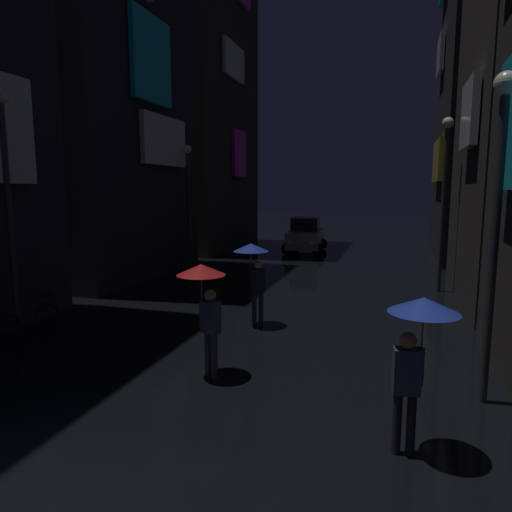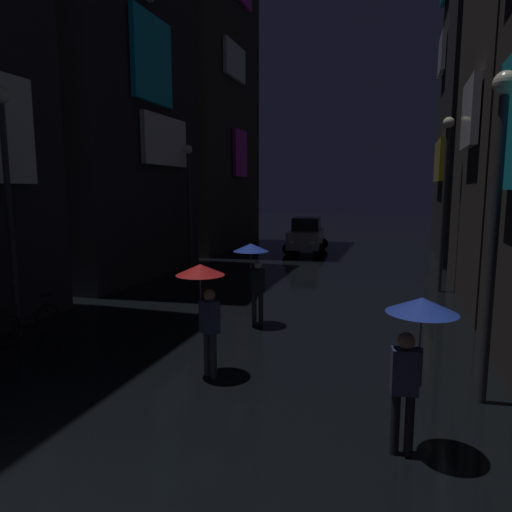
{
  "view_description": "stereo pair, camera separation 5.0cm",
  "coord_description": "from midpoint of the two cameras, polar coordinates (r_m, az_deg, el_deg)",
  "views": [
    {
      "loc": [
        3.51,
        -3.08,
        3.48
      ],
      "look_at": [
        0.0,
        8.37,
        1.72
      ],
      "focal_mm": 32.0,
      "sensor_mm": 36.0,
      "label": 1
    },
    {
      "loc": [
        3.56,
        -3.07,
        3.48
      ],
      "look_at": [
        0.0,
        8.37,
        1.72
      ],
      "focal_mm": 32.0,
      "sensor_mm": 36.0,
      "label": 2
    }
  ],
  "objects": [
    {
      "name": "pedestrian_midstreet_left_blue",
      "position": [
        11.56,
        -0.49,
        -0.62
      ],
      "size": [
        0.9,
        0.9,
        2.12
      ],
      "color": "#2D2D38",
      "rests_on": "ground"
    },
    {
      "name": "bicycle_parked_at_storefront",
      "position": [
        12.01,
        -26.67,
        -7.44
      ],
      "size": [
        0.3,
        1.81,
        0.96
      ],
      "color": "black",
      "rests_on": "ground"
    },
    {
      "name": "streetlamp_right_near",
      "position": [
        8.01,
        27.76,
        6.06
      ],
      "size": [
        0.36,
        0.36,
        5.22
      ],
      "color": "#2D2D33",
      "rests_on": "ground"
    },
    {
      "name": "streetlamp_left_near",
      "position": [
        11.96,
        -28.79,
        7.74
      ],
      "size": [
        0.36,
        0.36,
        5.72
      ],
      "color": "#2D2D33",
      "rests_on": "ground"
    },
    {
      "name": "streetlamp_right_far",
      "position": [
        16.5,
        22.39,
        8.17
      ],
      "size": [
        0.36,
        0.36,
        5.79
      ],
      "color": "#2D2D33",
      "rests_on": "ground"
    },
    {
      "name": "building_left_far",
      "position": [
        29.27,
        -6.8,
        27.11
      ],
      "size": [
        4.25,
        8.68,
        25.81
      ],
      "color": "#2D2826",
      "rests_on": "ground"
    },
    {
      "name": "car_distant",
      "position": [
        25.5,
        6.13,
        2.58
      ],
      "size": [
        2.49,
        4.26,
        1.92
      ],
      "color": "#99999E",
      "rests_on": "ground"
    },
    {
      "name": "streetlamp_left_far",
      "position": [
        19.82,
        -8.54,
        7.88
      ],
      "size": [
        0.36,
        0.36,
        5.31
      ],
      "color": "#2D2D33",
      "rests_on": "ground"
    },
    {
      "name": "pedestrian_near_crossing_red",
      "position": [
        8.42,
        -6.67,
        -4.08
      ],
      "size": [
        0.9,
        0.9,
        2.12
      ],
      "color": "#2D2D38",
      "rests_on": "ground"
    },
    {
      "name": "pedestrian_midstreet_centre_blue",
      "position": [
        6.24,
        19.37,
        -8.94
      ],
      "size": [
        0.9,
        0.9,
        2.12
      ],
      "color": "black",
      "rests_on": "ground"
    },
    {
      "name": "building_right_far",
      "position": [
        27.09,
        27.46,
        26.18
      ],
      "size": [
        4.25,
        8.56,
        24.3
      ],
      "color": "black",
      "rests_on": "ground"
    },
    {
      "name": "building_left_mid",
      "position": [
        20.38,
        -18.61,
        25.86
      ],
      "size": [
        4.25,
        7.78,
        19.47
      ],
      "color": "#232328",
      "rests_on": "ground"
    }
  ]
}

